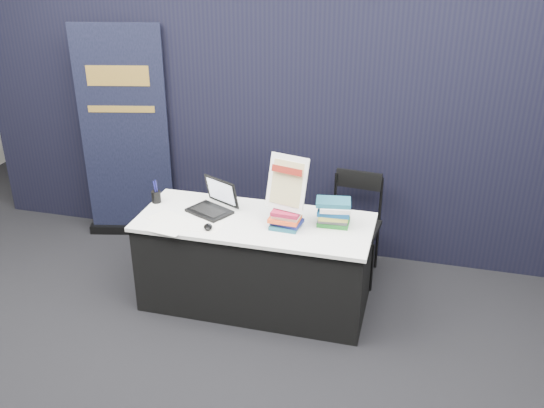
{
  "coord_description": "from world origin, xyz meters",
  "views": [
    {
      "loc": [
        1.19,
        -3.4,
        2.84
      ],
      "look_at": [
        0.14,
        0.55,
        0.9
      ],
      "focal_mm": 40.0,
      "sensor_mm": 36.0,
      "label": 1
    }
  ],
  "objects_px": {
    "info_sign": "(287,184)",
    "laptop": "(211,203)",
    "book_stack_short": "(334,213)",
    "pullup_banner": "(126,147)",
    "display_table": "(255,262)",
    "book_stack_tall": "(286,219)",
    "stacking_chair": "(354,222)"
  },
  "relations": [
    {
      "from": "display_table",
      "to": "book_stack_tall",
      "type": "distance_m",
      "value": 0.52
    },
    {
      "from": "info_sign",
      "to": "pullup_banner",
      "type": "distance_m",
      "value": 1.98
    },
    {
      "from": "laptop",
      "to": "info_sign",
      "type": "height_order",
      "value": "info_sign"
    },
    {
      "from": "laptop",
      "to": "pullup_banner",
      "type": "bearing_deg",
      "value": 171.33
    },
    {
      "from": "display_table",
      "to": "pullup_banner",
      "type": "height_order",
      "value": "pullup_banner"
    },
    {
      "from": "info_sign",
      "to": "stacking_chair",
      "type": "xyz_separation_m",
      "value": [
        0.43,
        0.67,
        -0.59
      ]
    },
    {
      "from": "display_table",
      "to": "book_stack_tall",
      "type": "relative_size",
      "value": 8.07
    },
    {
      "from": "book_stack_short",
      "to": "pullup_banner",
      "type": "xyz_separation_m",
      "value": [
        -2.11,
        0.78,
        0.05
      ]
    },
    {
      "from": "book_stack_tall",
      "to": "info_sign",
      "type": "relative_size",
      "value": 0.54
    },
    {
      "from": "info_sign",
      "to": "pullup_banner",
      "type": "bearing_deg",
      "value": 167.4
    },
    {
      "from": "book_stack_short",
      "to": "info_sign",
      "type": "bearing_deg",
      "value": -163.12
    },
    {
      "from": "stacking_chair",
      "to": "info_sign",
      "type": "bearing_deg",
      "value": -117.24
    },
    {
      "from": "book_stack_short",
      "to": "stacking_chair",
      "type": "bearing_deg",
      "value": 81.01
    },
    {
      "from": "info_sign",
      "to": "stacking_chair",
      "type": "relative_size",
      "value": 0.46
    },
    {
      "from": "display_table",
      "to": "info_sign",
      "type": "xyz_separation_m",
      "value": [
        0.26,
        -0.02,
        0.72
      ]
    },
    {
      "from": "laptop",
      "to": "book_stack_tall",
      "type": "distance_m",
      "value": 0.65
    },
    {
      "from": "book_stack_tall",
      "to": "stacking_chair",
      "type": "distance_m",
      "value": 0.88
    },
    {
      "from": "display_table",
      "to": "info_sign",
      "type": "bearing_deg",
      "value": -4.77
    },
    {
      "from": "book_stack_short",
      "to": "info_sign",
      "type": "height_order",
      "value": "info_sign"
    },
    {
      "from": "book_stack_short",
      "to": "stacking_chair",
      "type": "distance_m",
      "value": 0.67
    },
    {
      "from": "laptop",
      "to": "pullup_banner",
      "type": "height_order",
      "value": "pullup_banner"
    },
    {
      "from": "info_sign",
      "to": "laptop",
      "type": "bearing_deg",
      "value": -175.13
    },
    {
      "from": "laptop",
      "to": "info_sign",
      "type": "bearing_deg",
      "value": 16.92
    },
    {
      "from": "laptop",
      "to": "stacking_chair",
      "type": "height_order",
      "value": "laptop"
    },
    {
      "from": "stacking_chair",
      "to": "book_stack_tall",
      "type": "bearing_deg",
      "value": -116.08
    },
    {
      "from": "book_stack_short",
      "to": "info_sign",
      "type": "distance_m",
      "value": 0.43
    },
    {
      "from": "display_table",
      "to": "book_stack_short",
      "type": "relative_size",
      "value": 6.92
    },
    {
      "from": "laptop",
      "to": "stacking_chair",
      "type": "relative_size",
      "value": 0.43
    },
    {
      "from": "book_stack_short",
      "to": "laptop",
      "type": "bearing_deg",
      "value": -179.96
    },
    {
      "from": "display_table",
      "to": "info_sign",
      "type": "distance_m",
      "value": 0.76
    },
    {
      "from": "pullup_banner",
      "to": "stacking_chair",
      "type": "relative_size",
      "value": 2.23
    },
    {
      "from": "laptop",
      "to": "book_stack_short",
      "type": "relative_size",
      "value": 1.52
    }
  ]
}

